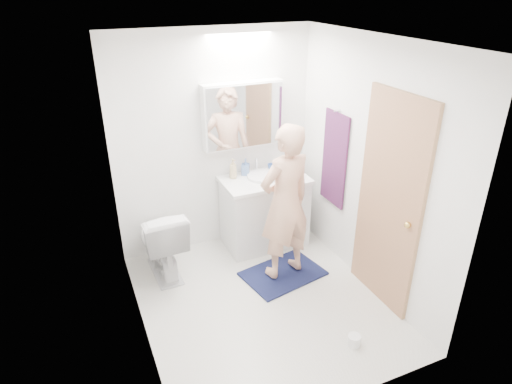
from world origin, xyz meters
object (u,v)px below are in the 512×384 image
soap_bottle_a (233,169)px  toilet_paper_roll (354,340)px  person (285,203)px  medicine_cabinet (243,115)px  soap_bottle_b (245,167)px  vanity_cabinet (264,213)px  toilet (161,241)px  toothbrush_cup (272,167)px

soap_bottle_a → toilet_paper_roll: soap_bottle_a is taller
person → medicine_cabinet: bearing=-95.7°
person → soap_bottle_a: size_ratio=7.19×
person → toilet_paper_roll: size_ratio=14.52×
soap_bottle_a → soap_bottle_b: size_ratio=1.18×
soap_bottle_b → vanity_cabinet: bearing=-49.7°
toilet_paper_roll → person: bearing=95.1°
toilet → soap_bottle_a: size_ratio=3.48×
toilet → soap_bottle_a: (0.90, 0.27, 0.54)m
medicine_cabinet → soap_bottle_a: 0.59m
medicine_cabinet → person: size_ratio=0.55×
vanity_cabinet → soap_bottle_a: size_ratio=4.05×
vanity_cabinet → soap_bottle_b: bearing=130.3°
vanity_cabinet → toothbrush_cup: size_ratio=9.83×
person → soap_bottle_a: bearing=-85.4°
vanity_cabinet → person: bearing=-97.3°
medicine_cabinet → person: medicine_cabinet is taller
person → toilet_paper_roll: bearing=84.1°
toothbrush_cup → toilet: bearing=-168.7°
toothbrush_cup → toilet_paper_roll: 2.12m
toilet → toilet_paper_roll: size_ratio=7.02×
toilet → toothbrush_cup: 1.48m
medicine_cabinet → person: 1.09m
soap_bottle_b → toilet: bearing=-164.5°
person → soap_bottle_b: 0.85m
medicine_cabinet → person: (0.08, -0.87, -0.65)m
soap_bottle_b → toilet_paper_roll: 2.16m
soap_bottle_b → toilet_paper_roll: soap_bottle_b is taller
soap_bottle_b → toothbrush_cup: soap_bottle_b is taller
person → toothbrush_cup: (0.25, 0.82, 0.02)m
toothbrush_cup → toilet_paper_roll: toothbrush_cup is taller
medicine_cabinet → soap_bottle_a: medicine_cabinet is taller
vanity_cabinet → toothbrush_cup: 0.52m
soap_bottle_b → soap_bottle_a: bearing=-169.4°
soap_bottle_a → soap_bottle_b: bearing=10.6°
toothbrush_cup → toilet_paper_roll: size_ratio=0.83×
soap_bottle_a → toilet: bearing=-163.7°
vanity_cabinet → medicine_cabinet: medicine_cabinet is taller
toilet → medicine_cabinet: bearing=-164.8°
vanity_cabinet → soap_bottle_b: (-0.15, 0.18, 0.52)m
soap_bottle_a → medicine_cabinet: bearing=22.4°
person → soap_bottle_a: 0.85m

